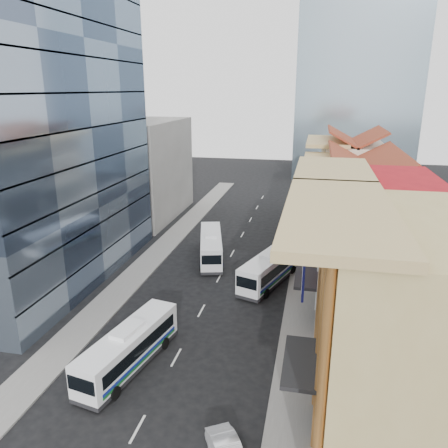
% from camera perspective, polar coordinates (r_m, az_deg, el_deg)
% --- Properties ---
extents(ground, '(200.00, 200.00, 0.00)m').
position_cam_1_polar(ground, '(26.93, -12.15, -26.11)').
color(ground, black).
rests_on(ground, ground).
extents(sidewalk_right, '(3.00, 90.00, 0.15)m').
position_cam_1_polar(sidewalk_right, '(43.58, 10.43, -7.79)').
color(sidewalk_right, slate).
rests_on(sidewalk_right, ground).
extents(sidewalk_left, '(3.00, 90.00, 0.15)m').
position_cam_1_polar(sidewalk_left, '(46.94, -10.88, -5.94)').
color(sidewalk_left, slate).
rests_on(sidewalk_left, ground).
extents(shophouse_tan, '(8.00, 14.00, 12.00)m').
position_cam_1_polar(shophouse_tan, '(26.21, 22.12, -12.19)').
color(shophouse_tan, tan).
rests_on(shophouse_tan, ground).
extents(shophouse_red, '(8.00, 10.00, 12.00)m').
position_cam_1_polar(shophouse_red, '(37.05, 19.17, -3.17)').
color(shophouse_red, '#A91319').
rests_on(shophouse_red, ground).
extents(shophouse_cream_near, '(8.00, 9.00, 10.00)m').
position_cam_1_polar(shophouse_cream_near, '(46.32, 17.76, -0.30)').
color(shophouse_cream_near, beige).
rests_on(shophouse_cream_near, ground).
extents(shophouse_cream_mid, '(8.00, 9.00, 10.00)m').
position_cam_1_polar(shophouse_cream_mid, '(54.95, 16.95, 2.48)').
color(shophouse_cream_mid, beige).
rests_on(shophouse_cream_mid, ground).
extents(shophouse_cream_far, '(8.00, 12.00, 11.00)m').
position_cam_1_polar(shophouse_cream_far, '(65.05, 16.31, 5.21)').
color(shophouse_cream_far, beige).
rests_on(shophouse_cream_far, ground).
extents(office_tower, '(12.00, 26.00, 30.00)m').
position_cam_1_polar(office_tower, '(44.96, -23.77, 11.61)').
color(office_tower, '#3E4D63').
rests_on(office_tower, ground).
extents(office_block_far, '(10.00, 18.00, 14.00)m').
position_cam_1_polar(office_block_far, '(65.57, -10.61, 7.04)').
color(office_block_far, gray).
rests_on(office_block_far, ground).
extents(bus_left_near, '(4.04, 9.79, 3.06)m').
position_cam_1_polar(bus_left_near, '(31.48, -12.31, -15.43)').
color(bus_left_near, white).
rests_on(bus_left_near, ground).
extents(bus_left_far, '(4.72, 10.19, 3.18)m').
position_cam_1_polar(bus_left_far, '(48.68, -1.71, -2.84)').
color(bus_left_far, silver).
rests_on(bus_left_far, ground).
extents(bus_right, '(5.51, 10.27, 3.22)m').
position_cam_1_polar(bus_right, '(43.14, 6.10, -5.63)').
color(bus_right, white).
rests_on(bus_right, ground).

